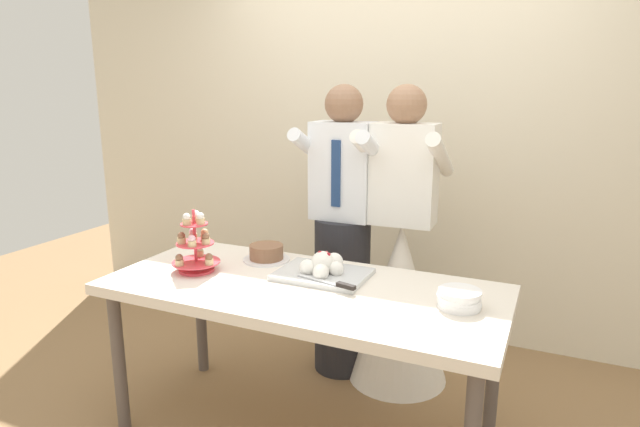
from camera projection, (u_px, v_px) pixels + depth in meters
name	position (u px, v px, depth m)	size (l,w,h in m)	color
rear_wall	(398.00, 117.00, 3.54)	(5.20, 0.10, 2.90)	beige
dessert_table	(302.00, 300.00, 2.44)	(1.80, 0.80, 0.78)	silver
cupcake_stand	(196.00, 247.00, 2.58)	(0.23, 0.23, 0.31)	#D83F4C
main_cake_tray	(323.00, 269.00, 2.52)	(0.43, 0.33, 0.13)	silver
plate_stack	(459.00, 299.00, 2.16)	(0.18, 0.18, 0.08)	white
round_cake	(266.00, 253.00, 2.75)	(0.24, 0.24, 0.08)	white
person_groom	(342.00, 248.00, 3.07)	(0.46, 0.49, 1.66)	#232328
person_bride	(400.00, 282.00, 3.00)	(0.56, 0.56, 1.66)	white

